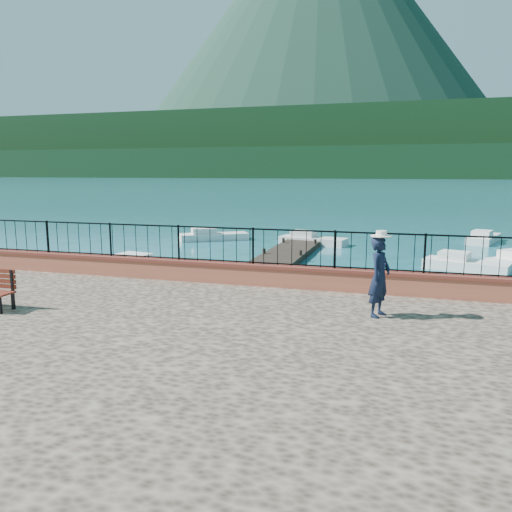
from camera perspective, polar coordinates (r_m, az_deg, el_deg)
The scene contains 14 objects.
ground at distance 10.60m, azimuth -4.78°, elevation -14.06°, with size 2000.00×2000.00×0.00m, color #19596B.
parapet at distance 13.50m, azimuth 0.88°, elevation -2.16°, with size 28.00×0.46×0.58m, color #AC5A3E.
railing at distance 13.36m, azimuth 0.89°, elevation 1.05°, with size 27.00×0.05×0.95m, color black.
dock at distance 22.13m, azimuth 1.75°, elevation -1.02°, with size 2.00×16.00×0.30m, color #2D231C.
far_forest at distance 309.07m, azimuth 16.30°, elevation 10.20°, with size 900.00×60.00×18.00m, color black.
foothills at distance 369.46m, azimuth 16.50°, elevation 12.06°, with size 900.00×120.00×44.00m, color black.
volcano at distance 743.28m, azimuth 7.23°, elevation 24.10°, with size 560.00×560.00×380.00m, color #142D23.
person at distance 10.85m, azimuth 13.94°, elevation -2.32°, with size 0.63×0.41×1.72m, color black.
hat at distance 10.70m, azimuth 14.14°, elevation 2.50°, with size 0.44×0.44×0.12m, color white.
boat_0 at distance 21.61m, azimuth -12.63°, elevation -0.84°, with size 3.95×1.30×0.80m, color white.
boat_1 at distance 23.48m, azimuth 22.92°, elevation -0.55°, with size 3.46×1.30×0.80m, color silver.
boat_3 at distance 31.21m, azimuth -4.83°, elevation 2.55°, with size 4.19×1.30×0.80m, color silver.
boat_4 at distance 29.49m, azimuth 6.53°, elevation 2.11°, with size 3.94×1.30×0.80m, color silver.
boat_5 at distance 33.13m, azimuth 24.61°, elevation 2.12°, with size 3.77×1.30×0.80m, color silver.
Camera 1 is at (3.60, -9.01, 4.27)m, focal length 35.00 mm.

